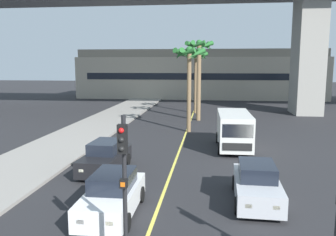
{
  "coord_description": "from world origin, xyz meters",
  "views": [
    {
      "loc": [
        1.95,
        -1.89,
        5.51
      ],
      "look_at": [
        0.0,
        14.0,
        3.03
      ],
      "focal_mm": 37.57,
      "sensor_mm": 36.0,
      "label": 1
    }
  ],
  "objects_px": {
    "palm_tree_far_median": "(199,58)",
    "palm_tree_near_median": "(196,61)",
    "car_queue_second": "(113,195)",
    "traffic_light_median_near": "(124,171)",
    "delivery_van": "(234,129)",
    "car_queue_third": "(105,158)",
    "palm_tree_mid_median": "(189,62)",
    "car_queue_front": "(257,184)"
  },
  "relations": [
    {
      "from": "palm_tree_far_median",
      "to": "palm_tree_near_median",
      "type": "bearing_deg",
      "value": 95.98
    },
    {
      "from": "car_queue_second",
      "to": "traffic_light_median_near",
      "type": "relative_size",
      "value": 0.98
    },
    {
      "from": "delivery_van",
      "to": "palm_tree_near_median",
      "type": "bearing_deg",
      "value": 101.17
    },
    {
      "from": "car_queue_third",
      "to": "palm_tree_mid_median",
      "type": "xyz_separation_m",
      "value": [
        3.58,
        11.24,
        4.89
      ]
    },
    {
      "from": "car_queue_front",
      "to": "palm_tree_near_median",
      "type": "bearing_deg",
      "value": 98.1
    },
    {
      "from": "delivery_van",
      "to": "palm_tree_mid_median",
      "type": "relative_size",
      "value": 0.77
    },
    {
      "from": "car_queue_front",
      "to": "car_queue_second",
      "type": "relative_size",
      "value": 1.01
    },
    {
      "from": "delivery_van",
      "to": "traffic_light_median_near",
      "type": "bearing_deg",
      "value": -104.87
    },
    {
      "from": "palm_tree_near_median",
      "to": "delivery_van",
      "type": "bearing_deg",
      "value": -78.83
    },
    {
      "from": "car_queue_second",
      "to": "delivery_van",
      "type": "xyz_separation_m",
      "value": [
        5.05,
        10.87,
        0.57
      ]
    },
    {
      "from": "car_queue_front",
      "to": "car_queue_third",
      "type": "bearing_deg",
      "value": 156.09
    },
    {
      "from": "car_queue_front",
      "to": "traffic_light_median_near",
      "type": "height_order",
      "value": "traffic_light_median_near"
    },
    {
      "from": "car_queue_second",
      "to": "palm_tree_far_median",
      "type": "xyz_separation_m",
      "value": [
        2.32,
        22.34,
        5.29
      ]
    },
    {
      "from": "car_queue_front",
      "to": "delivery_van",
      "type": "xyz_separation_m",
      "value": [
        -0.37,
        8.99,
        0.57
      ]
    },
    {
      "from": "traffic_light_median_near",
      "to": "palm_tree_far_median",
      "type": "height_order",
      "value": "palm_tree_far_median"
    },
    {
      "from": "car_queue_third",
      "to": "delivery_van",
      "type": "distance_m",
      "value": 9.0
    },
    {
      "from": "delivery_van",
      "to": "palm_tree_mid_median",
      "type": "bearing_deg",
      "value": 121.12
    },
    {
      "from": "car_queue_third",
      "to": "palm_tree_far_median",
      "type": "distance_m",
      "value": 18.51
    },
    {
      "from": "car_queue_third",
      "to": "traffic_light_median_near",
      "type": "relative_size",
      "value": 0.99
    },
    {
      "from": "palm_tree_mid_median",
      "to": "car_queue_front",
      "type": "bearing_deg",
      "value": -75.78
    },
    {
      "from": "car_queue_second",
      "to": "delivery_van",
      "type": "distance_m",
      "value": 12.0
    },
    {
      "from": "palm_tree_far_median",
      "to": "palm_tree_mid_median",
      "type": "bearing_deg",
      "value": -95.32
    },
    {
      "from": "traffic_light_median_near",
      "to": "palm_tree_near_median",
      "type": "xyz_separation_m",
      "value": [
        0.49,
        30.74,
        3.09
      ]
    },
    {
      "from": "car_queue_second",
      "to": "traffic_light_median_near",
      "type": "distance_m",
      "value": 4.06
    },
    {
      "from": "palm_tree_mid_median",
      "to": "palm_tree_far_median",
      "type": "bearing_deg",
      "value": 84.68
    },
    {
      "from": "car_queue_third",
      "to": "car_queue_second",
      "type": "bearing_deg",
      "value": -70.27
    },
    {
      "from": "palm_tree_mid_median",
      "to": "traffic_light_median_near",
      "type": "bearing_deg",
      "value": -91.36
    },
    {
      "from": "car_queue_second",
      "to": "traffic_light_median_near",
      "type": "height_order",
      "value": "traffic_light_median_near"
    },
    {
      "from": "car_queue_front",
      "to": "palm_tree_mid_median",
      "type": "xyz_separation_m",
      "value": [
        -3.66,
        14.45,
        4.89
      ]
    },
    {
      "from": "palm_tree_far_median",
      "to": "car_queue_front",
      "type": "bearing_deg",
      "value": -81.37
    },
    {
      "from": "car_queue_front",
      "to": "palm_tree_far_median",
      "type": "distance_m",
      "value": 21.36
    },
    {
      "from": "palm_tree_far_median",
      "to": "delivery_van",
      "type": "bearing_deg",
      "value": -76.58
    },
    {
      "from": "car_queue_third",
      "to": "palm_tree_mid_median",
      "type": "height_order",
      "value": "palm_tree_mid_median"
    },
    {
      "from": "car_queue_front",
      "to": "car_queue_second",
      "type": "xyz_separation_m",
      "value": [
        -5.42,
        -1.88,
        0.0
      ]
    },
    {
      "from": "car_queue_third",
      "to": "palm_tree_mid_median",
      "type": "distance_m",
      "value": 12.77
    },
    {
      "from": "car_queue_second",
      "to": "palm_tree_far_median",
      "type": "height_order",
      "value": "palm_tree_far_median"
    },
    {
      "from": "car_queue_third",
      "to": "palm_tree_near_median",
      "type": "xyz_separation_m",
      "value": [
        3.61,
        22.35,
        5.08
      ]
    },
    {
      "from": "traffic_light_median_near",
      "to": "palm_tree_near_median",
      "type": "distance_m",
      "value": 30.9
    },
    {
      "from": "traffic_light_median_near",
      "to": "palm_tree_near_median",
      "type": "relative_size",
      "value": 0.6
    },
    {
      "from": "palm_tree_far_median",
      "to": "traffic_light_median_near",
      "type": "bearing_deg",
      "value": -92.29
    },
    {
      "from": "palm_tree_near_median",
      "to": "palm_tree_mid_median",
      "type": "bearing_deg",
      "value": -90.13
    },
    {
      "from": "delivery_van",
      "to": "palm_tree_near_median",
      "type": "distance_m",
      "value": 17.48
    }
  ]
}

